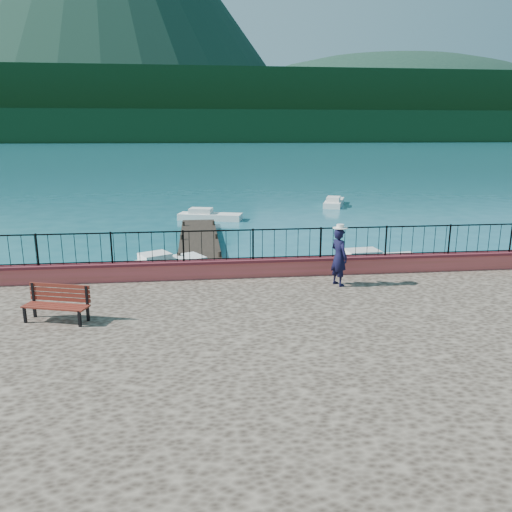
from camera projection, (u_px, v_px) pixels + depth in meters
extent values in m
plane|color=#19596B|center=(281.00, 360.00, 12.89)|extent=(2000.00, 2000.00, 0.00)
cube|color=#332821|center=(352.00, 510.00, 6.96)|extent=(30.00, 20.00, 1.20)
cube|color=#CD4A55|center=(262.00, 267.00, 16.09)|extent=(28.00, 0.46, 0.58)
cube|color=black|center=(262.00, 244.00, 15.91)|extent=(27.00, 0.05, 0.95)
cube|color=#2D231C|center=(199.00, 251.00, 24.19)|extent=(2.00, 16.00, 0.30)
cube|color=black|center=(199.00, 127.00, 299.86)|extent=(900.00, 60.00, 18.00)
cube|color=black|center=(198.00, 109.00, 354.55)|extent=(900.00, 120.00, 44.00)
ellipsoid|color=#142D23|center=(388.00, 137.00, 577.66)|extent=(448.00, 384.00, 180.00)
cube|color=black|center=(57.00, 314.00, 12.21)|extent=(1.68, 0.94, 0.40)
cube|color=maroon|center=(60.00, 294.00, 12.34)|extent=(1.56, 0.55, 0.49)
imported|color=black|center=(339.00, 257.00, 15.00)|extent=(0.65, 0.76, 1.76)
cylinder|color=white|center=(340.00, 226.00, 14.78)|extent=(0.44, 0.44, 0.12)
cube|color=white|center=(166.00, 260.00, 21.37)|extent=(3.55, 2.73, 0.80)
cube|color=silver|center=(375.00, 257.00, 21.83)|extent=(4.20, 1.71, 0.80)
cube|color=white|center=(210.00, 214.00, 33.50)|extent=(4.42, 2.39, 0.80)
cube|color=silver|center=(334.00, 200.00, 40.12)|extent=(2.73, 4.51, 0.80)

